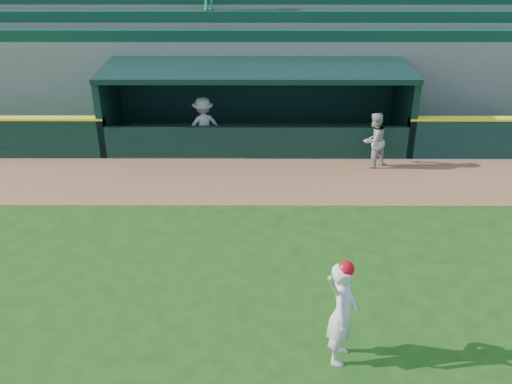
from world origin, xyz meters
TOP-DOWN VIEW (x-y plane):
  - ground at (0.00, 0.00)m, footprint 120.00×120.00m
  - warning_track at (0.00, 4.90)m, footprint 40.00×3.00m
  - dugout_player_front at (3.37, 5.87)m, footprint 1.00×0.97m
  - dugout_player_inside at (-1.60, 6.92)m, footprint 1.27×0.95m
  - dugout at (0.00, 8.00)m, footprint 9.40×2.80m
  - stands at (0.02, 12.57)m, footprint 34.50×6.32m
  - batter_at_plate at (1.40, -2.03)m, footprint 0.65×0.83m

SIDE VIEW (x-z plane):
  - ground at x=0.00m, z-range 0.00..0.00m
  - warning_track at x=0.00m, z-range 0.00..0.01m
  - dugout_player_front at x=3.37m, z-range 0.00..1.63m
  - dugout_player_inside at x=-1.60m, z-range 0.00..1.75m
  - batter_at_plate at x=1.40m, z-range -0.01..1.94m
  - dugout at x=0.00m, z-range 0.13..2.59m
  - stands at x=0.02m, z-range -0.96..5.73m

